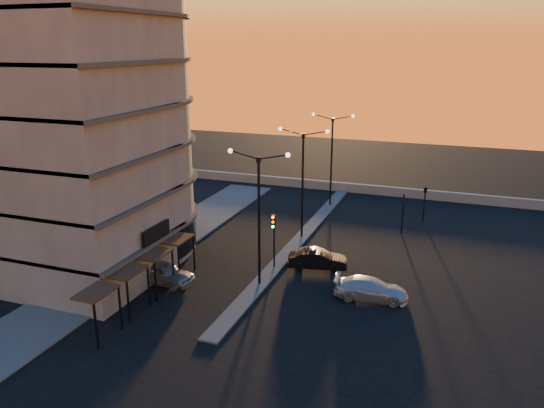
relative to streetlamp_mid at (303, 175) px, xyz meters
The scene contains 14 objects.
ground 11.46m from the streetlamp_mid, 90.00° to the right, with size 120.00×120.00×0.00m, color black.
sidewalk_west 13.30m from the streetlamp_mid, 150.26° to the right, with size 5.00×40.00×0.12m, color #50504D.
median 5.53m from the streetlamp_mid, 90.00° to the left, with size 1.20×36.00×0.12m, color #50504D.
parapet 16.91m from the streetlamp_mid, 82.87° to the left, with size 44.00×0.50×1.00m, color slate.
building 18.31m from the streetlamp_mid, 144.54° to the right, with size 14.35×17.08×25.00m.
streetlamp_near 10.00m from the streetlamp_mid, 90.00° to the right, with size 4.32×0.32×9.51m.
streetlamp_mid is the anchor object (origin of this frame).
streetlamp_far 10.00m from the streetlamp_mid, 90.00° to the left, with size 4.32×0.32×9.51m.
traffic_light_main 7.62m from the streetlamp_mid, 90.00° to the right, with size 0.28×0.44×4.25m.
signal_east_a 9.67m from the streetlamp_mid, 26.57° to the left, with size 0.13×0.16×3.60m.
signal_east_b 12.67m from the streetlamp_mid, 40.10° to the left, with size 0.42×1.99×3.60m.
car_hatchback 14.53m from the streetlamp_mid, 118.29° to the right, with size 1.86×4.62×1.57m, color #939699.
car_sedan 8.21m from the streetlamp_mid, 62.64° to the right, with size 1.52×4.36×1.44m, color black.
car_wagon 13.11m from the streetlamp_mid, 50.97° to the right, with size 1.96×4.82×1.40m, color #B3B6BC.
Camera 1 is at (12.44, -31.37, 16.14)m, focal length 35.00 mm.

